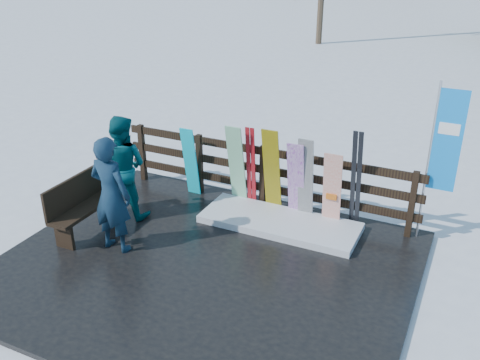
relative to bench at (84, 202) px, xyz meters
The scene contains 16 objects.
ground 2.38m from the bench, ahead, with size 700.00×700.00×0.00m, color white.
deck 2.37m from the bench, ahead, with size 6.00×5.00×0.08m, color black.
fence 3.12m from the bench, 42.35° to the left, with size 5.60×0.10×1.15m.
snow_patch 3.28m from the bench, 27.51° to the left, with size 2.68×1.00×0.12m, color white.
bench is the anchor object (origin of this frame).
snowboard_0 2.11m from the bench, 63.51° to the left, with size 0.26×0.03×1.38m, color #07C9E2.
snowboard_1 2.68m from the bench, 44.89° to the left, with size 0.30×0.03×1.58m, color white.
snowboard_2 3.19m from the bench, 36.26° to the left, with size 0.29×0.03×1.63m, color yellow.
snowboard_3 3.55m from the bench, 32.02° to the left, with size 0.29×0.03×1.44m, color silver.
snowboard_4 3.70m from the bench, 30.62° to the left, with size 0.26×0.03×1.52m, color black.
snowboard_5 4.10m from the bench, 27.30° to the left, with size 0.31×0.03×1.34m, color white.
ski_pair_a 2.90m from the bench, 42.40° to the left, with size 0.16×0.17×1.53m.
ski_pair_b 4.47m from the bench, 25.96° to the left, with size 0.17×0.33×1.78m.
rental_flag 5.74m from the bench, 22.42° to the left, with size 0.45×0.04×2.60m.
person_front 0.94m from the bench, 17.47° to the right, with size 0.68×0.45×1.87m, color #15384C.
person_back 0.87m from the bench, 68.68° to the left, with size 0.89×0.69×1.82m, color #084E58.
Camera 1 is at (3.37, -5.85, 4.63)m, focal length 40.00 mm.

